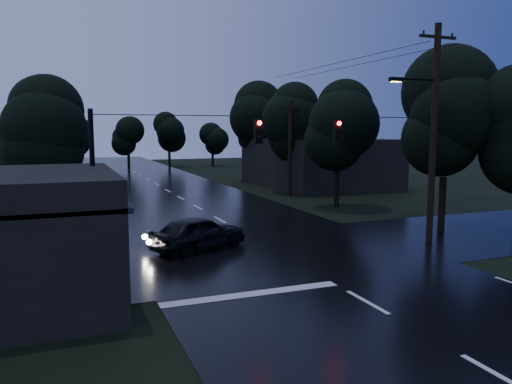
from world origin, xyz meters
TOP-DOWN VIEW (x-y plane):
  - ground at (0.00, 0.00)m, footprint 160.00×160.00m
  - main_road at (0.00, 30.00)m, footprint 12.00×120.00m
  - cross_street at (0.00, 12.00)m, footprint 60.00×9.00m
  - building_far_right at (14.00, 34.00)m, footprint 10.00×14.00m
  - utility_pole_main at (7.41, 11.00)m, footprint 3.50×0.30m
  - utility_pole_far at (8.30, 28.00)m, footprint 2.00×0.30m
  - anchor_pole_left at (-7.50, 11.00)m, footprint 0.18×0.18m
  - span_signals at (0.56, 10.99)m, footprint 15.00×0.37m
  - tree_corner_near at (10.00, 13.00)m, footprint 4.48×4.48m
  - tree_left_a at (-9.00, 22.00)m, footprint 3.92×3.92m
  - tree_left_b at (-9.60, 30.00)m, footprint 4.20×4.20m
  - tree_left_c at (-10.20, 40.00)m, footprint 4.48×4.48m
  - tree_right_a at (9.00, 22.00)m, footprint 4.20×4.20m
  - tree_right_b at (9.60, 30.00)m, footprint 4.48×4.48m
  - tree_right_c at (10.20, 40.00)m, footprint 4.76×4.76m
  - car at (-3.02, 13.52)m, footprint 4.82×3.41m

SIDE VIEW (x-z plane):
  - ground at x=0.00m, z-range 0.00..0.00m
  - main_road at x=0.00m, z-range -0.01..0.01m
  - cross_street at x=0.00m, z-range -0.01..0.01m
  - car at x=-3.02m, z-range 0.00..1.52m
  - building_far_right at x=14.00m, z-range 0.00..4.40m
  - anchor_pole_left at x=-7.50m, z-range 0.00..6.00m
  - utility_pole_far at x=8.30m, z-range 0.13..7.63m
  - tree_left_a at x=-9.00m, z-range 1.11..9.37m
  - span_signals at x=0.56m, z-range 4.69..5.80m
  - utility_pole_main at x=7.41m, z-range 0.26..10.26m
  - tree_left_b at x=-9.60m, z-range 1.19..10.04m
  - tree_right_a at x=9.00m, z-range 1.19..10.04m
  - tree_corner_near at x=10.00m, z-range 1.27..10.71m
  - tree_left_c at x=-10.20m, z-range 1.27..10.71m
  - tree_right_b at x=9.60m, z-range 1.27..10.71m
  - tree_right_c at x=10.20m, z-range 1.35..11.38m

